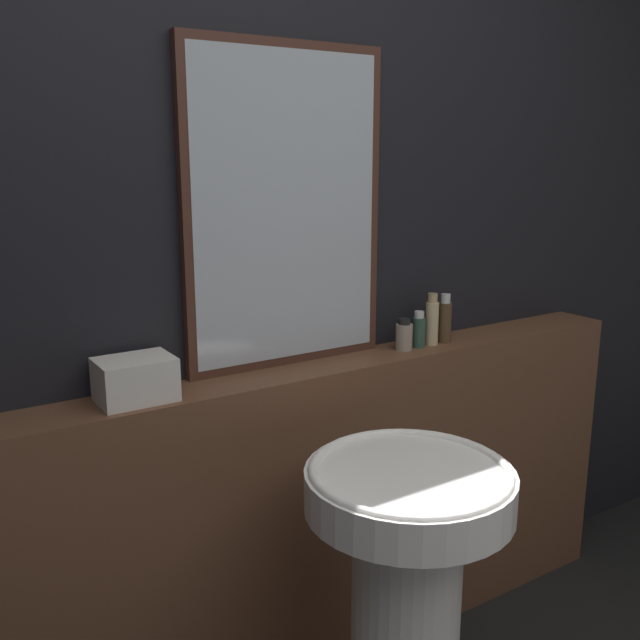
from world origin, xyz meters
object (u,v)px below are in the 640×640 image
object	(u,v)px
lotion_bottle	(432,321)
body_wash_bottle	(445,320)
pedestal_sink	(406,591)
towel_stack	(135,379)
shampoo_bottle	(404,335)
conditioner_bottle	(419,330)
mirror	(286,209)

from	to	relation	value
lotion_bottle	body_wash_bottle	bearing A→B (deg)	0.00
pedestal_sink	body_wash_bottle	bearing A→B (deg)	41.61
towel_stack	shampoo_bottle	bearing A→B (deg)	-0.00
pedestal_sink	lotion_bottle	bearing A→B (deg)	44.66
towel_stack	body_wash_bottle	distance (m)	1.04
body_wash_bottle	conditioner_bottle	bearing A→B (deg)	-180.00
shampoo_bottle	towel_stack	bearing A→B (deg)	180.00
mirror	towel_stack	distance (m)	0.63
lotion_bottle	shampoo_bottle	bearing A→B (deg)	-180.00
pedestal_sink	towel_stack	xyz separation A→B (m)	(-0.49, 0.49, 0.51)
mirror	lotion_bottle	distance (m)	0.63
shampoo_bottle	lotion_bottle	distance (m)	0.12
shampoo_bottle	body_wash_bottle	distance (m)	0.17
body_wash_bottle	shampoo_bottle	bearing A→B (deg)	-180.00
lotion_bottle	body_wash_bottle	size ratio (longest dim) A/B	1.05
conditioner_bottle	lotion_bottle	distance (m)	0.06
towel_stack	shampoo_bottle	distance (m)	0.87
towel_stack	body_wash_bottle	world-z (taller)	body_wash_bottle
towel_stack	conditioner_bottle	xyz separation A→B (m)	(0.93, 0.00, -0.00)
mirror	towel_stack	xyz separation A→B (m)	(-0.49, -0.07, -0.40)
towel_stack	lotion_bottle	size ratio (longest dim) A/B	1.11
mirror	shampoo_bottle	size ratio (longest dim) A/B	8.97
shampoo_bottle	body_wash_bottle	bearing A→B (deg)	0.00
shampoo_bottle	conditioner_bottle	distance (m)	0.06
shampoo_bottle	conditioner_bottle	world-z (taller)	conditioner_bottle
mirror	conditioner_bottle	xyz separation A→B (m)	(0.44, -0.07, -0.40)
conditioner_bottle	lotion_bottle	world-z (taller)	lotion_bottle
mirror	towel_stack	size ratio (longest dim) A/B	4.82
pedestal_sink	mirror	distance (m)	1.07
mirror	lotion_bottle	bearing A→B (deg)	-8.32
towel_stack	shampoo_bottle	size ratio (longest dim) A/B	1.86
mirror	lotion_bottle	xyz separation A→B (m)	(0.50, -0.07, -0.38)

